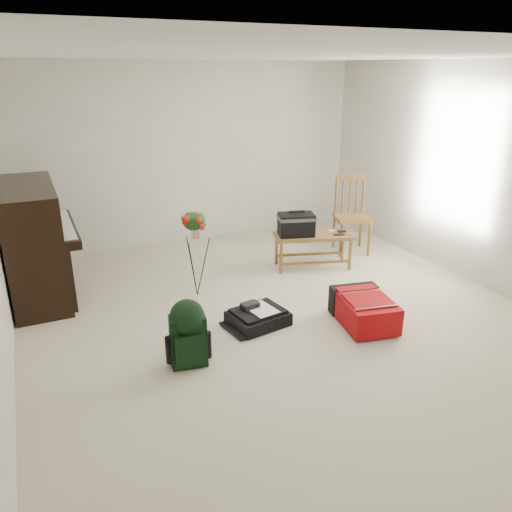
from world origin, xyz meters
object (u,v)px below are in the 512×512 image
red_suitcase (361,308)px  flower_stand (195,254)px  piano (35,244)px  bench (303,229)px  dining_chair (351,215)px  black_duffel (258,317)px  green_backpack (188,330)px

red_suitcase → flower_stand: (-1.28, 1.30, 0.34)m
red_suitcase → piano: bearing=155.5°
piano → bench: size_ratio=1.43×
piano → flower_stand: bearing=-25.6°
dining_chair → flower_stand: (-2.40, -0.51, -0.01)m
red_suitcase → black_duffel: 1.03m
dining_chair → black_duffel: dining_chair is taller
piano → bench: 3.08m
bench → flower_stand: (-1.46, -0.18, -0.04)m
flower_stand → green_backpack: bearing=-98.5°
piano → dining_chair: 3.98m
dining_chair → green_backpack: size_ratio=1.73×
black_duffel → green_backpack: 0.96m
piano → black_duffel: 2.58m
flower_stand → piano: bearing=167.2°
bench → flower_stand: 1.47m
piano → red_suitcase: piano is taller
dining_chair → flower_stand: dining_chair is taller
bench → dining_chair: size_ratio=1.01×
red_suitcase → flower_stand: size_ratio=0.77×
green_backpack → piano: bearing=126.8°
red_suitcase → green_backpack: size_ratio=1.29×
dining_chair → black_duffel: 2.55m
dining_chair → green_backpack: (-2.91, -1.82, -0.18)m
red_suitcase → black_duffel: red_suitcase is taller
green_backpack → black_duffel: bearing=35.1°
dining_chair → red_suitcase: (-1.12, -1.81, -0.35)m
red_suitcase → flower_stand: 1.86m
piano → flower_stand: size_ratio=1.48×
black_duffel → dining_chair: bearing=25.0°
black_duffel → flower_stand: size_ratio=0.59×
bench → flower_stand: bearing=-155.8°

